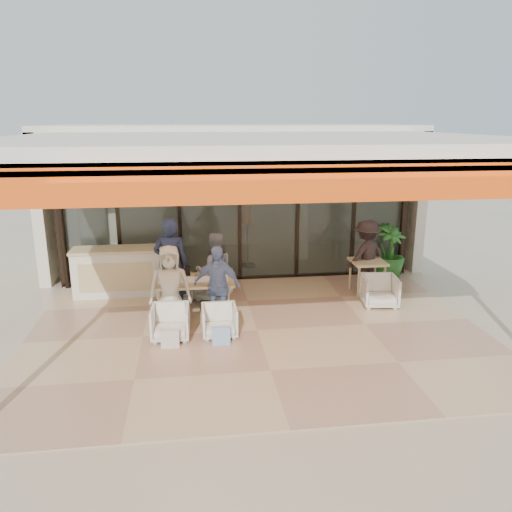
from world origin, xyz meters
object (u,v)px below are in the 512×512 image
(standing_woman, at_px, (366,256))
(potted_palm, at_px, (389,252))
(diner_cream, at_px, (170,287))
(host_counter, at_px, (118,271))
(chair_near_right, at_px, (219,320))
(diner_navy, at_px, (171,264))
(chair_near_left, at_px, (170,321))
(dining_table, at_px, (193,282))
(diner_grey, at_px, (215,271))
(chair_far_left, at_px, (173,284))
(side_table, at_px, (368,265))
(chair_far_right, at_px, (214,283))
(diner_periwinkle, at_px, (217,286))
(side_chair, at_px, (380,290))

(standing_woman, bearing_deg, potted_palm, -162.56)
(diner_cream, bearing_deg, host_counter, 121.12)
(chair_near_right, relative_size, diner_navy, 0.33)
(potted_palm, bearing_deg, diner_cream, -155.61)
(chair_near_left, relative_size, chair_near_right, 1.07)
(chair_near_left, distance_m, chair_near_right, 0.84)
(dining_table, bearing_deg, diner_grey, 46.21)
(dining_table, bearing_deg, chair_far_left, 113.70)
(diner_grey, bearing_deg, chair_near_right, 83.63)
(chair_near_left, distance_m, diner_navy, 1.52)
(side_table, bearing_deg, dining_table, -167.55)
(host_counter, xyz_separation_m, dining_table, (1.59, -1.44, 0.16))
(chair_far_right, xyz_separation_m, standing_woman, (3.32, 0.09, 0.45))
(chair_near_left, distance_m, side_table, 4.51)
(chair_far_left, distance_m, diner_navy, 0.75)
(host_counter, bearing_deg, side_table, -6.63)
(chair_near_left, height_order, standing_woman, standing_woman)
(diner_navy, relative_size, diner_periwinkle, 1.24)
(dining_table, xyz_separation_m, diner_grey, (0.43, 0.44, 0.08))
(chair_near_left, bearing_deg, chair_far_right, 68.57)
(diner_grey, relative_size, side_table, 2.06)
(dining_table, bearing_deg, diner_navy, 133.02)
(side_table, bearing_deg, chair_far_right, 177.86)
(side_table, height_order, potted_palm, potted_palm)
(host_counter, bearing_deg, diner_cream, -58.13)
(host_counter, bearing_deg, chair_far_left, -22.77)
(diner_cream, height_order, standing_woman, standing_woman)
(chair_far_left, height_order, diner_navy, diner_navy)
(chair_near_right, xyz_separation_m, diner_periwinkle, (0.00, 0.50, 0.44))
(chair_far_right, height_order, potted_palm, potted_palm)
(diner_cream, relative_size, potted_palm, 1.19)
(host_counter, height_order, diner_cream, diner_cream)
(diner_cream, bearing_deg, diner_grey, 46.23)
(side_table, bearing_deg, potted_palm, 48.18)
(diner_navy, bearing_deg, diner_cream, 100.43)
(chair_near_left, bearing_deg, side_table, 25.69)
(chair_near_left, height_order, side_chair, side_chair)
(chair_far_right, bearing_deg, chair_near_right, 109.93)
(chair_far_right, height_order, diner_periwinkle, diner_periwinkle)
(chair_far_right, height_order, side_chair, side_chair)
(diner_periwinkle, height_order, potted_palm, diner_periwinkle)
(diner_grey, relative_size, diner_periwinkle, 1.02)
(host_counter, relative_size, diner_periwinkle, 1.23)
(chair_far_right, bearing_deg, potted_palm, -148.20)
(diner_grey, bearing_deg, chair_far_left, -37.14)
(chair_near_right, bearing_deg, diner_cream, 148.76)
(diner_periwinkle, bearing_deg, standing_woman, 44.00)
(host_counter, height_order, potted_palm, potted_palm)
(diner_grey, height_order, diner_periwinkle, diner_grey)
(chair_far_right, distance_m, side_table, 3.31)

